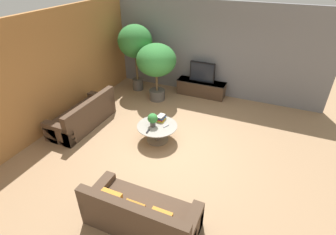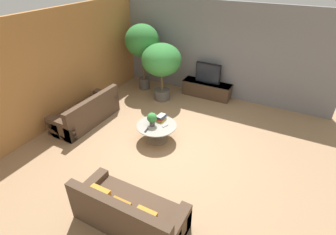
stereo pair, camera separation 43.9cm
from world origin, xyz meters
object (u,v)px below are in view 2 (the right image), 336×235
at_px(potted_palm_tall, 142,42).
at_px(potted_plant_tabletop, 152,118).
at_px(coffee_table, 157,129).
at_px(couch_near_entry, 129,213).
at_px(couch_by_wall, 87,113).
at_px(potted_palm_corner, 162,62).
at_px(television, 208,73).
at_px(media_console, 207,89).

bearing_deg(potted_palm_tall, potted_plant_tabletop, -53.95).
height_order(coffee_table, couch_near_entry, couch_near_entry).
bearing_deg(couch_by_wall, couch_near_entry, 53.35).
distance_m(coffee_table, potted_palm_corner, 2.50).
bearing_deg(potted_palm_corner, coffee_table, -64.37).
xyz_separation_m(coffee_table, couch_near_entry, (0.83, -2.42, -0.03)).
height_order(television, couch_near_entry, television).
relative_size(coffee_table, potted_palm_corner, 0.55).
xyz_separation_m(television, potted_plant_tabletop, (-0.34, -3.01, -0.18)).
distance_m(couch_by_wall, potted_palm_corner, 2.73).
bearing_deg(media_console, television, -90.00).
height_order(television, potted_palm_corner, potted_palm_corner).
xyz_separation_m(couch_near_entry, potted_palm_corner, (-1.83, 4.49, 1.00)).
bearing_deg(potted_palm_corner, television, 35.11).
distance_m(coffee_table, potted_plant_tabletop, 0.36).
distance_m(couch_by_wall, potted_plant_tabletop, 2.13).
bearing_deg(television, couch_by_wall, -127.82).
relative_size(couch_by_wall, potted_palm_tall, 0.90).
bearing_deg(couch_by_wall, potted_palm_tall, 175.26).
distance_m(media_console, potted_plant_tabletop, 3.06).
relative_size(couch_by_wall, potted_plant_tabletop, 5.73).
height_order(television, potted_palm_tall, potted_palm_tall).
bearing_deg(potted_palm_tall, television, 11.35).
height_order(media_console, coffee_table, media_console).
bearing_deg(couch_near_entry, potted_plant_tabletop, -68.67).
xyz_separation_m(television, potted_palm_tall, (-2.20, -0.44, 0.82)).
xyz_separation_m(media_console, television, (-0.00, -0.00, 0.57)).
distance_m(couch_by_wall, potted_palm_tall, 3.02).
xyz_separation_m(television, couch_near_entry, (0.58, -5.37, -0.54)).
distance_m(television, potted_plant_tabletop, 3.03).
height_order(media_console, couch_by_wall, couch_by_wall).
distance_m(couch_by_wall, couch_near_entry, 3.75).
bearing_deg(couch_by_wall, potted_plant_tabletop, 93.17).
xyz_separation_m(television, potted_palm_corner, (-1.24, -0.87, 0.46)).
bearing_deg(potted_palm_corner, couch_near_entry, -67.87).
bearing_deg(potted_palm_corner, media_console, 35.16).
bearing_deg(potted_plant_tabletop, potted_palm_corner, 113.00).
xyz_separation_m(media_console, coffee_table, (-0.25, -2.95, 0.05)).
bearing_deg(potted_palm_tall, couch_near_entry, -60.47).
xyz_separation_m(coffee_table, potted_palm_tall, (-1.96, 2.51, 1.34)).
height_order(couch_by_wall, couch_near_entry, same).
xyz_separation_m(couch_near_entry, potted_palm_tall, (-2.79, 4.92, 1.37)).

